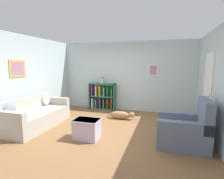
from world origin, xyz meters
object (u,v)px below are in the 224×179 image
at_px(bookshelf, 102,97).
at_px(dog, 122,115).
at_px(vase, 102,79).
at_px(couch, 36,116).
at_px(recliner_chair, 186,130).
at_px(coffee_table, 87,129).

height_order(bookshelf, dog, bookshelf).
bearing_deg(vase, couch, -115.33).
relative_size(couch, vase, 6.84).
bearing_deg(bookshelf, recliner_chair, -40.91).
height_order(couch, dog, couch).
xyz_separation_m(bookshelf, vase, (0.01, -0.02, 0.69)).
bearing_deg(coffee_table, dog, 76.09).
bearing_deg(recliner_chair, dog, 141.33).
bearing_deg(coffee_table, recliner_chair, 7.82).
xyz_separation_m(recliner_chair, coffee_table, (-2.20, -0.30, -0.10)).
distance_m(couch, vase, 2.76).
bearing_deg(coffee_table, vase, 102.54).
distance_m(bookshelf, dog, 1.50).
height_order(bookshelf, vase, vase).
height_order(coffee_table, dog, coffee_table).
xyz_separation_m(couch, bookshelf, (1.11, 2.39, 0.18)).
height_order(couch, vase, vase).
xyz_separation_m(bookshelf, coffee_table, (0.61, -2.74, -0.24)).
distance_m(couch, dog, 2.56).
xyz_separation_m(coffee_table, dog, (0.43, 1.72, -0.12)).
distance_m(coffee_table, vase, 2.93).
relative_size(recliner_chair, vase, 3.60).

